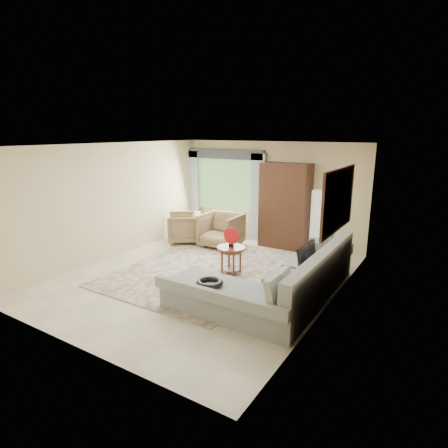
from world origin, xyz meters
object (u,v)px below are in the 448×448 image
Objects in this scene: armchair_left at (184,228)px; armchair_right at (221,230)px; tv_screen at (307,258)px; floor_lamp at (317,221)px; coffee_table at (231,260)px; potted_plant at (196,222)px; sectional_sofa at (283,285)px; armoire at (285,206)px.

armchair_right reaches higher than armchair_left.
tv_screen is 0.87× the size of armchair_left.
coffee_table is at bearing -111.98° from floor_lamp.
armchair_left is at bearing -67.90° from potted_plant.
sectional_sofa is 3.66× the size of armchair_right.
armchair_right is (-1.17, 1.46, 0.12)m from coffee_table.
tv_screen is 0.78× the size of armchair_right.
armchair_right is at bearing 63.63° from armchair_left.
floor_lamp is (2.13, 0.92, 0.32)m from armchair_right.
sectional_sofa is 4.07m from armchair_left.
tv_screen reaches higher than potted_plant.
potted_plant is at bearing 144.77° from armchair_right.
armchair_right is 1.91× the size of potted_plant.
sectional_sofa is at bearing 27.35° from armchair_left.
potted_plant is at bearing 179.02° from floor_lamp.
floor_lamp is at bearing -0.98° from potted_plant.
armchair_left is at bearing 149.51° from coffee_table.
tv_screen is 3.30m from armchair_right.
coffee_table is at bearing 24.42° from armchair_left.
coffee_table is 0.28× the size of armoire.
armchair_right is at bearing 141.48° from sectional_sofa.
potted_plant is at bearing 143.40° from sectional_sofa.
sectional_sofa is at bearing -81.67° from floor_lamp.
sectional_sofa is at bearing -40.66° from armchair_right.
armchair_left is (-3.87, 1.50, -0.33)m from tv_screen.
armoire is at bearing 86.06° from coffee_table.
tv_screen is 1.27× the size of coffee_table.
armchair_left is at bearing -161.26° from floor_lamp.
armchair_right is 1.70m from armoire.
sectional_sofa reaches higher than potted_plant.
sectional_sofa is 1.65× the size of armoire.
armchair_left reaches higher than potted_plant.
coffee_table is 1.88m from armchair_right.
tv_screen is 1.49× the size of potted_plant.
armchair_left is 1.05m from armchair_right.
tv_screen reaches higher than armchair_left.
coffee_table is at bearing -42.39° from potted_plant.
tv_screen is at bearing 33.70° from armchair_left.
armchair_right is at bearing -147.24° from armoire.
potted_plant is 2.95m from armoire.
armchair_left is 1.24m from potted_plant.
coffee_table is 2.44m from armoire.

